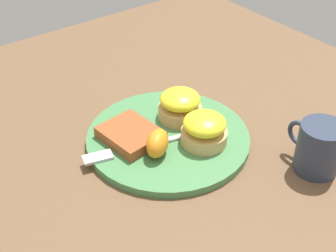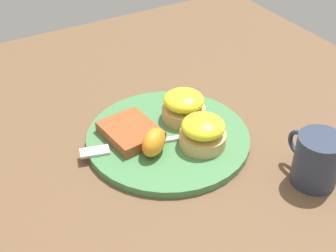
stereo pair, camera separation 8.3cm
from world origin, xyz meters
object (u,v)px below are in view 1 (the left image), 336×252
(hashbrown_patty, at_px, (131,134))
(sandwich_benedict_left, at_px, (204,129))
(orange_wedge, at_px, (157,143))
(sandwich_benedict_right, at_px, (180,105))
(cup, at_px, (318,148))
(fork, at_px, (143,146))

(hashbrown_patty, bearing_deg, sandwich_benedict_left, -130.95)
(orange_wedge, bearing_deg, sandwich_benedict_left, -105.67)
(sandwich_benedict_right, distance_m, hashbrown_patty, 0.11)
(sandwich_benedict_right, height_order, cup, cup)
(hashbrown_patty, bearing_deg, fork, -174.90)
(hashbrown_patty, height_order, orange_wedge, orange_wedge)
(sandwich_benedict_right, bearing_deg, hashbrown_patty, 89.91)
(sandwich_benedict_left, relative_size, sandwich_benedict_right, 1.00)
(fork, relative_size, cup, 2.32)
(orange_wedge, xyz_separation_m, cup, (-0.18, -0.20, 0.01))
(orange_wedge, xyz_separation_m, fork, (0.03, 0.01, -0.02))
(sandwich_benedict_right, relative_size, fork, 0.34)
(sandwich_benedict_right, bearing_deg, cup, -157.19)
(sandwich_benedict_left, distance_m, fork, 0.11)
(orange_wedge, bearing_deg, cup, -131.89)
(sandwich_benedict_left, relative_size, cup, 0.79)
(sandwich_benedict_right, height_order, hashbrown_patty, sandwich_benedict_right)
(sandwich_benedict_left, distance_m, hashbrown_patty, 0.13)
(cup, bearing_deg, orange_wedge, 48.11)
(sandwich_benedict_left, height_order, sandwich_benedict_right, same)
(hashbrown_patty, height_order, cup, cup)
(fork, xyz_separation_m, cup, (-0.21, -0.21, 0.03))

